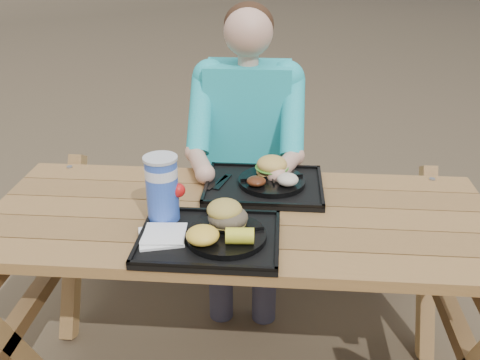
{
  "coord_description": "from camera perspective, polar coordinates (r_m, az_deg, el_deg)",
  "views": [
    {
      "loc": [
        0.13,
        -1.66,
        1.68
      ],
      "look_at": [
        0.0,
        0.0,
        0.88
      ],
      "focal_mm": 40.0,
      "sensor_mm": 36.0,
      "label": 1
    }
  ],
  "objects": [
    {
      "name": "burger",
      "position": [
        2.09,
        3.44,
        2.07
      ],
      "size": [
        0.12,
        0.12,
        0.11
      ],
      "primitive_type": null,
      "color": "gold",
      "rests_on": "plate_far"
    },
    {
      "name": "condiment_bbq",
      "position": [
        1.84,
        -2.82,
        -3.56
      ],
      "size": [
        0.05,
        0.05,
        0.03
      ],
      "primitive_type": "cylinder",
      "color": "black",
      "rests_on": "tray_near"
    },
    {
      "name": "plate_near",
      "position": [
        1.71,
        -1.5,
        -5.97
      ],
      "size": [
        0.26,
        0.26,
        0.02
      ],
      "primitive_type": "cylinder",
      "color": "black",
      "rests_on": "tray_near"
    },
    {
      "name": "corn_cob",
      "position": [
        1.65,
        -0.02,
        -5.98
      ],
      "size": [
        0.09,
        0.09,
        0.05
      ],
      "primitive_type": null,
      "rotation": [
        0.0,
        0.0,
        0.05
      ],
      "color": "yellow",
      "rests_on": "plate_near"
    },
    {
      "name": "cutlery_far",
      "position": [
        2.08,
        -1.88,
        -0.19
      ],
      "size": [
        0.06,
        0.14,
        0.01
      ],
      "primitive_type": "cube",
      "rotation": [
        0.0,
        0.0,
        -0.27
      ],
      "color": "black",
      "rests_on": "tray_far"
    },
    {
      "name": "potato_salad",
      "position": [
        2.01,
        5.1,
        0.05
      ],
      "size": [
        0.08,
        0.08,
        0.05
      ],
      "primitive_type": "ellipsoid",
      "color": "beige",
      "rests_on": "plate_far"
    },
    {
      "name": "tray_near",
      "position": [
        1.74,
        -3.29,
        -6.36
      ],
      "size": [
        0.45,
        0.35,
        0.02
      ],
      "primitive_type": "cube",
      "color": "black",
      "rests_on": "picnic_table"
    },
    {
      "name": "mac_cheese",
      "position": [
        1.65,
        -4.01,
        -5.9
      ],
      "size": [
        0.1,
        0.1,
        0.05
      ],
      "primitive_type": "ellipsoid",
      "color": "yellow",
      "rests_on": "plate_near"
    },
    {
      "name": "condiment_mustard",
      "position": [
        1.82,
        -0.8,
        -3.92
      ],
      "size": [
        0.04,
        0.04,
        0.03
      ],
      "primitive_type": "cylinder",
      "color": "#C69116",
      "rests_on": "tray_near"
    },
    {
      "name": "picnic_table",
      "position": [
        2.11,
        0.0,
        -12.45
      ],
      "size": [
        1.8,
        1.49,
        0.75
      ],
      "primitive_type": null,
      "color": "#999999",
      "rests_on": "ground"
    },
    {
      "name": "plate_far",
      "position": [
        2.07,
        3.41,
        -0.13
      ],
      "size": [
        0.26,
        0.26,
        0.02
      ],
      "primitive_type": "cylinder",
      "color": "black",
      "rests_on": "tray_far"
    },
    {
      "name": "napkin_stack",
      "position": [
        1.73,
        -8.44,
        -5.95
      ],
      "size": [
        0.17,
        0.17,
        0.02
      ],
      "primitive_type": "cube",
      "rotation": [
        0.0,
        0.0,
        0.27
      ],
      "color": "white",
      "rests_on": "tray_near"
    },
    {
      "name": "baked_beans",
      "position": [
        2.01,
        1.75,
        -0.12
      ],
      "size": [
        0.07,
        0.07,
        0.03
      ],
      "primitive_type": "ellipsoid",
      "color": "#502310",
      "rests_on": "plate_far"
    },
    {
      "name": "diner",
      "position": [
        2.53,
        0.8,
        1.37
      ],
      "size": [
        0.48,
        0.84,
        1.28
      ],
      "primitive_type": null,
      "color": "#1BB9BE",
      "rests_on": "ground"
    },
    {
      "name": "sandwich",
      "position": [
        1.73,
        -1.3,
        -2.91
      ],
      "size": [
        0.12,
        0.12,
        0.13
      ],
      "primitive_type": null,
      "color": "gold",
      "rests_on": "plate_near"
    },
    {
      "name": "tray_far",
      "position": [
        2.07,
        2.56,
        -0.72
      ],
      "size": [
        0.45,
        0.35,
        0.02
      ],
      "primitive_type": "cube",
      "color": "black",
      "rests_on": "picnic_table"
    },
    {
      "name": "soda_cup",
      "position": [
        1.8,
        -8.29,
        -1.03
      ],
      "size": [
        0.11,
        0.11,
        0.22
      ],
      "primitive_type": "cylinder",
      "color": "#1840B7",
      "rests_on": "tray_near"
    }
  ]
}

